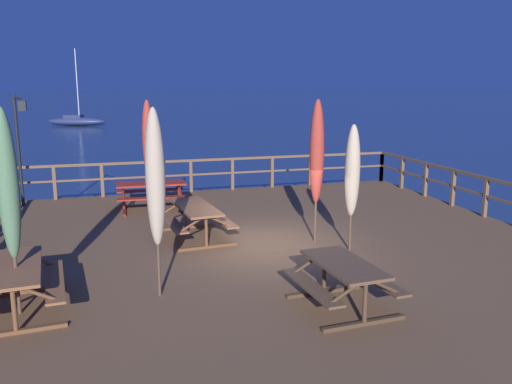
{
  "coord_description": "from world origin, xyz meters",
  "views": [
    {
      "loc": [
        -3.45,
        -10.87,
        4.39
      ],
      "look_at": [
        0.0,
        0.95,
        1.84
      ],
      "focal_mm": 37.16,
      "sensor_mm": 36.0,
      "label": 1
    }
  ],
  "objects": [
    {
      "name": "picnic_table_back_right",
      "position": [
        -4.86,
        -2.33,
        1.4
      ],
      "size": [
        1.57,
        2.07,
        0.78
      ],
      "color": "brown",
      "rests_on": "wooden_deck"
    },
    {
      "name": "patio_umbrella_tall_mid_right",
      "position": [
        -2.65,
        -2.3,
        2.86
      ],
      "size": [
        0.32,
        0.32,
        3.18
      ],
      "color": "#4C3828",
      "rests_on": "wooden_deck"
    },
    {
      "name": "patio_umbrella_tall_back_left",
      "position": [
        1.08,
        -0.14,
        2.88
      ],
      "size": [
        0.32,
        0.32,
        3.21
      ],
      "color": "#4C3828",
      "rests_on": "wooden_deck"
    },
    {
      "name": "patio_umbrella_tall_mid_left",
      "position": [
        -2.21,
        4.1,
        2.8
      ],
      "size": [
        0.32,
        0.32,
        3.09
      ],
      "color": "#4C3828",
      "rests_on": "wooden_deck"
    },
    {
      "name": "lamp_post_hooked",
      "position": [
        -5.68,
        5.49,
        2.95
      ],
      "size": [
        0.41,
        0.63,
        3.2
      ],
      "color": "black",
      "rests_on": "wooden_deck"
    },
    {
      "name": "ground_plane",
      "position": [
        0.0,
        0.0,
        0.0
      ],
      "size": [
        600.0,
        600.0,
        0.0
      ],
      "primitive_type": "plane",
      "color": "navy"
    },
    {
      "name": "wooden_deck",
      "position": [
        0.0,
        0.0,
        0.42
      ],
      "size": [
        12.96,
        12.73,
        0.84
      ],
      "primitive_type": "cube",
      "color": "brown",
      "rests_on": "ground"
    },
    {
      "name": "picnic_table_back_left",
      "position": [
        -1.47,
        0.93,
        1.4
      ],
      "size": [
        1.59,
        2.22,
        0.78
      ],
      "color": "brown",
      "rests_on": "wooden_deck"
    },
    {
      "name": "picnic_table_mid_centre",
      "position": [
        0.11,
        -3.63,
        1.39
      ],
      "size": [
        1.51,
        1.76,
        0.78
      ],
      "color": "brown",
      "rests_on": "wooden_deck"
    },
    {
      "name": "picnic_table_mid_left",
      "position": [
        -2.18,
        4.11,
        1.39
      ],
      "size": [
        1.95,
        1.45,
        0.78
      ],
      "color": "maroon",
      "rests_on": "wooden_deck"
    },
    {
      "name": "patio_umbrella_tall_back_right",
      "position": [
        -4.84,
        -2.39,
        2.88
      ],
      "size": [
        0.32,
        0.32,
        3.21
      ],
      "color": "#4C3828",
      "rests_on": "wooden_deck"
    },
    {
      "name": "sailboat_distant",
      "position": [
        -5.85,
        47.06,
        0.51
      ],
      "size": [
        6.22,
        3.54,
        7.72
      ],
      "color": "navy",
      "rests_on": "ground"
    },
    {
      "name": "railing_waterside_far",
      "position": [
        0.0,
        6.21,
        1.56
      ],
      "size": [
        12.76,
        0.1,
        1.09
      ],
      "color": "brown",
      "rests_on": "wooden_deck"
    },
    {
      "name": "railing_side_right",
      "position": [
        6.33,
        0.0,
        1.56
      ],
      "size": [
        0.1,
        12.53,
        1.09
      ],
      "color": "brown",
      "rests_on": "wooden_deck"
    },
    {
      "name": "patio_umbrella_short_back",
      "position": [
        1.56,
        -0.93,
        2.56
      ],
      "size": [
        0.32,
        0.32,
        2.72
      ],
      "color": "#4C3828",
      "rests_on": "wooden_deck"
    }
  ]
}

